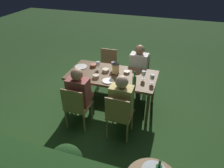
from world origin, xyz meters
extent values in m
plane|color=#26471E|center=(0.00, 0.00, 0.00)|extent=(16.00, 16.00, 0.00)
cube|color=brown|center=(0.00, 0.00, 0.73)|extent=(1.74, 0.88, 0.04)
cube|color=brown|center=(-0.80, -0.37, 0.35)|extent=(0.05, 0.05, 0.71)
cube|color=brown|center=(0.80, -0.37, 0.35)|extent=(0.05, 0.05, 0.71)
cube|color=brown|center=(-0.80, 0.37, 0.35)|extent=(0.05, 0.05, 0.71)
cube|color=brown|center=(0.80, 0.37, 0.35)|extent=(0.05, 0.05, 0.71)
cube|color=#937047|center=(0.39, 0.76, 0.43)|extent=(0.42, 0.40, 0.03)
cube|color=#937047|center=(0.39, 0.95, 0.66)|extent=(0.40, 0.03, 0.42)
cylinder|color=#937047|center=(0.57, 0.59, 0.21)|extent=(0.03, 0.03, 0.42)
cylinder|color=#937047|center=(0.21, 0.59, 0.21)|extent=(0.03, 0.03, 0.42)
cylinder|color=#937047|center=(0.57, 0.93, 0.21)|extent=(0.03, 0.03, 0.42)
cylinder|color=#937047|center=(0.21, 0.93, 0.21)|extent=(0.03, 0.03, 0.42)
cube|color=#9E4C47|center=(0.39, 0.70, 0.70)|extent=(0.38, 0.24, 0.50)
sphere|color=tan|center=(0.39, 0.70, 1.04)|extent=(0.21, 0.21, 0.21)
cylinder|color=#9E4C47|center=(0.48, 0.56, 0.46)|extent=(0.13, 0.36, 0.13)
cylinder|color=#9E4C47|center=(0.30, 0.56, 0.46)|extent=(0.13, 0.36, 0.13)
cylinder|color=#333338|center=(0.48, 0.40, 0.23)|extent=(0.11, 0.11, 0.45)
cylinder|color=#333338|center=(0.30, 0.40, 0.23)|extent=(0.11, 0.11, 0.45)
cube|color=#937047|center=(-0.39, 0.76, 0.43)|extent=(0.42, 0.40, 0.03)
cube|color=#937047|center=(-0.39, 0.95, 0.66)|extent=(0.40, 0.03, 0.42)
cylinder|color=#937047|center=(-0.21, 0.59, 0.21)|extent=(0.03, 0.03, 0.42)
cylinder|color=#937047|center=(-0.57, 0.59, 0.21)|extent=(0.03, 0.03, 0.42)
cylinder|color=#937047|center=(-0.21, 0.93, 0.21)|extent=(0.03, 0.03, 0.42)
cylinder|color=#937047|center=(-0.57, 0.93, 0.21)|extent=(0.03, 0.03, 0.42)
cube|color=tan|center=(-0.39, 0.70, 0.70)|extent=(0.38, 0.24, 0.50)
sphere|color=#D1A889|center=(-0.39, 0.70, 1.04)|extent=(0.21, 0.21, 0.21)
cylinder|color=tan|center=(-0.30, 0.56, 0.46)|extent=(0.13, 0.36, 0.13)
cylinder|color=tan|center=(-0.48, 0.56, 0.46)|extent=(0.13, 0.36, 0.13)
cylinder|color=#333338|center=(-0.30, 0.40, 0.23)|extent=(0.11, 0.11, 0.45)
cylinder|color=#333338|center=(-0.48, 0.40, 0.23)|extent=(0.11, 0.11, 0.45)
cube|color=#937047|center=(-0.39, -0.76, 0.43)|extent=(0.42, 0.40, 0.03)
cube|color=#937047|center=(-0.39, -0.95, 0.66)|extent=(0.40, 0.02, 0.42)
cylinder|color=#937047|center=(-0.57, -0.59, 0.21)|extent=(0.03, 0.03, 0.42)
cylinder|color=#937047|center=(-0.21, -0.59, 0.21)|extent=(0.03, 0.03, 0.42)
cylinder|color=#937047|center=(-0.57, -0.93, 0.21)|extent=(0.03, 0.03, 0.42)
cylinder|color=#937047|center=(-0.21, -0.93, 0.21)|extent=(0.03, 0.03, 0.42)
cube|color=white|center=(-0.39, -0.70, 0.70)|extent=(0.38, 0.24, 0.50)
sphere|color=#997051|center=(-0.39, -0.70, 1.04)|extent=(0.21, 0.21, 0.21)
cylinder|color=white|center=(-0.48, -0.56, 0.46)|extent=(0.13, 0.36, 0.13)
cylinder|color=white|center=(-0.30, -0.56, 0.46)|extent=(0.13, 0.36, 0.13)
cylinder|color=#333338|center=(-0.48, -0.40, 0.23)|extent=(0.11, 0.11, 0.45)
cylinder|color=#333338|center=(-0.30, -0.40, 0.23)|extent=(0.11, 0.11, 0.45)
cube|color=#937047|center=(0.39, -0.76, 0.43)|extent=(0.42, 0.40, 0.03)
cube|color=#937047|center=(0.39, -0.95, 0.66)|extent=(0.40, 0.02, 0.42)
cylinder|color=#937047|center=(0.21, -0.59, 0.21)|extent=(0.03, 0.03, 0.42)
cylinder|color=#937047|center=(0.57, -0.59, 0.21)|extent=(0.03, 0.03, 0.42)
cylinder|color=#937047|center=(0.21, -0.93, 0.21)|extent=(0.03, 0.03, 0.42)
cylinder|color=#937047|center=(0.57, -0.93, 0.21)|extent=(0.03, 0.03, 0.42)
cube|color=black|center=(-0.06, -0.04, 0.76)|extent=(0.12, 0.12, 0.01)
cube|color=#F9D17A|center=(-0.06, -0.04, 0.87)|extent=(0.11, 0.11, 0.20)
cone|color=black|center=(-0.06, -0.04, 0.99)|extent=(0.15, 0.15, 0.05)
cylinder|color=#195128|center=(-0.51, 0.29, 0.85)|extent=(0.07, 0.07, 0.20)
cylinder|color=#195128|center=(-0.51, 0.29, 1.00)|extent=(0.03, 0.03, 0.09)
cylinder|color=silver|center=(-0.79, 0.08, 0.75)|extent=(0.06, 0.06, 0.00)
cylinder|color=silver|center=(-0.79, 0.08, 0.79)|extent=(0.01, 0.01, 0.08)
cylinder|color=silver|center=(-0.79, 0.08, 0.88)|extent=(0.08, 0.08, 0.08)
cylinder|color=maroon|center=(-0.79, 0.08, 0.85)|extent=(0.07, 0.07, 0.03)
cylinder|color=silver|center=(0.34, -0.12, 0.75)|extent=(0.06, 0.06, 0.00)
cylinder|color=silver|center=(0.34, -0.12, 0.79)|extent=(0.01, 0.01, 0.08)
cylinder|color=silver|center=(0.34, -0.12, 0.88)|extent=(0.08, 0.08, 0.08)
cylinder|color=maroon|center=(0.34, -0.12, 0.85)|extent=(0.07, 0.07, 0.03)
cylinder|color=silver|center=(0.04, -0.19, 0.75)|extent=(0.06, 0.06, 0.00)
cylinder|color=silver|center=(0.04, -0.19, 0.79)|extent=(0.01, 0.01, 0.08)
cylinder|color=silver|center=(0.04, -0.19, 0.88)|extent=(0.08, 0.08, 0.08)
cylinder|color=maroon|center=(0.04, -0.19, 0.85)|extent=(0.07, 0.07, 0.03)
cylinder|color=silver|center=(0.60, 0.37, 0.75)|extent=(0.06, 0.06, 0.00)
cylinder|color=silver|center=(0.60, 0.37, 0.79)|extent=(0.01, 0.01, 0.08)
cylinder|color=silver|center=(0.60, 0.37, 0.88)|extent=(0.08, 0.08, 0.08)
cylinder|color=maroon|center=(0.60, 0.37, 0.85)|extent=(0.07, 0.07, 0.03)
cylinder|color=silver|center=(-0.62, -0.01, 0.75)|extent=(0.06, 0.06, 0.00)
cylinder|color=silver|center=(-0.62, -0.01, 0.79)|extent=(0.01, 0.01, 0.08)
cylinder|color=silver|center=(-0.62, -0.01, 0.88)|extent=(0.08, 0.08, 0.08)
cylinder|color=maroon|center=(-0.62, -0.01, 0.85)|extent=(0.07, 0.07, 0.03)
cylinder|color=white|center=(-0.01, 0.28, 0.76)|extent=(0.22, 0.22, 0.01)
cylinder|color=silver|center=(0.72, -0.10, 0.76)|extent=(0.26, 0.26, 0.01)
cylinder|color=#9E5138|center=(0.48, -0.20, 0.78)|extent=(0.13, 0.13, 0.05)
cylinder|color=#424C1E|center=(0.48, -0.20, 0.79)|extent=(0.11, 0.11, 0.02)
cylinder|color=#BCAD8E|center=(0.25, 0.22, 0.78)|extent=(0.12, 0.12, 0.06)
cylinder|color=tan|center=(0.25, 0.22, 0.79)|extent=(0.10, 0.10, 0.02)
cylinder|color=#BCAD8E|center=(-0.26, -0.14, 0.77)|extent=(0.12, 0.12, 0.04)
cylinder|color=#477533|center=(-0.26, -0.14, 0.78)|extent=(0.10, 0.10, 0.01)
cylinder|color=#BCAD8E|center=(0.16, -0.07, 0.78)|extent=(0.14, 0.14, 0.06)
cylinder|color=beige|center=(0.16, -0.07, 0.79)|extent=(0.12, 0.12, 0.02)
cylinder|color=#1E5B2D|center=(-1.15, 1.97, 0.95)|extent=(0.03, 0.03, 0.09)
sphere|color=#193816|center=(0.02, 1.90, 0.43)|extent=(0.46, 0.46, 0.46)
camera|label=1|loc=(-1.12, 3.42, 2.72)|focal=33.41mm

